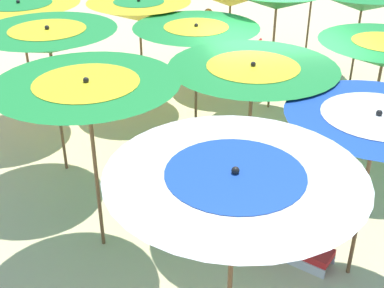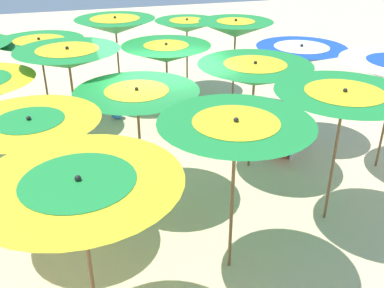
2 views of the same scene
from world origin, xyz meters
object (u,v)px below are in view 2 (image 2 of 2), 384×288
at_px(beach_umbrella_5, 166,53).
at_px(beach_umbrella_11, 31,132).
at_px(beach_umbrella_4, 235,29).
at_px(beach_umbrella_15, 80,192).
at_px(beach_ball, 117,113).
at_px(beach_umbrella_9, 255,74).
at_px(beach_umbrella_14, 235,134).
at_px(beach_umbrella_1, 115,26).
at_px(beach_umbrella_8, 301,55).
at_px(beach_umbrella_2, 40,48).
at_px(beach_umbrella_0, 187,26).
at_px(beach_umbrella_6, 68,58).
at_px(beach_umbrella_10, 137,99).
at_px(lounger_0, 168,89).
at_px(beach_umbrella_13, 343,105).
at_px(lounger_2, 288,144).

relative_size(beach_umbrella_5, beach_umbrella_11, 0.98).
height_order(beach_umbrella_4, beach_umbrella_5, beach_umbrella_4).
distance_m(beach_umbrella_11, beach_umbrella_15, 2.31).
relative_size(beach_umbrella_5, beach_ball, 6.76).
distance_m(beach_umbrella_9, beach_umbrella_14, 3.18).
bearing_deg(beach_umbrella_1, beach_ball, 165.94).
relative_size(beach_umbrella_8, beach_umbrella_14, 0.92).
distance_m(beach_umbrella_2, beach_umbrella_9, 5.29).
xyz_separation_m(beach_umbrella_0, beach_umbrella_6, (-3.71, 3.55, 0.34)).
bearing_deg(beach_umbrella_15, beach_umbrella_8, -48.90).
xyz_separation_m(beach_umbrella_6, beach_umbrella_10, (-1.74, -1.05, -0.34)).
bearing_deg(beach_umbrella_1, beach_umbrella_0, -76.15).
distance_m(beach_umbrella_2, beach_umbrella_5, 3.02).
xyz_separation_m(lounger_0, beach_ball, (-1.27, 1.72, -0.04)).
bearing_deg(beach_umbrella_14, beach_umbrella_2, 22.19).
relative_size(beach_umbrella_2, beach_umbrella_9, 0.98).
bearing_deg(beach_umbrella_13, beach_umbrella_4, -3.31).
relative_size(beach_umbrella_1, beach_umbrella_4, 0.99).
relative_size(beach_umbrella_6, beach_umbrella_11, 1.14).
height_order(beach_umbrella_8, beach_ball, beach_umbrella_8).
bearing_deg(beach_umbrella_9, lounger_0, 7.97).
relative_size(beach_umbrella_10, beach_umbrella_15, 0.92).
height_order(beach_umbrella_6, beach_umbrella_14, beach_umbrella_6).
bearing_deg(beach_umbrella_2, beach_umbrella_9, -130.07).
relative_size(beach_umbrella_6, beach_umbrella_15, 1.06).
relative_size(beach_umbrella_5, beach_umbrella_8, 0.95).
bearing_deg(beach_umbrella_4, beach_umbrella_0, 22.12).
bearing_deg(lounger_2, beach_umbrella_5, 90.41).
distance_m(beach_umbrella_5, beach_umbrella_8, 3.13).
distance_m(beach_umbrella_6, beach_umbrella_11, 2.75).
relative_size(beach_umbrella_0, beach_umbrella_9, 0.94).
bearing_deg(beach_umbrella_9, beach_umbrella_1, 24.71).
xyz_separation_m(beach_umbrella_8, beach_umbrella_15, (-4.51, 5.17, 0.14)).
height_order(beach_umbrella_14, lounger_0, beach_umbrella_14).
xyz_separation_m(beach_umbrella_2, beach_umbrella_11, (-4.70, 0.12, -0.06)).
relative_size(beach_umbrella_11, lounger_2, 1.83).
distance_m(beach_umbrella_5, lounger_2, 3.58).
distance_m(beach_umbrella_4, beach_umbrella_8, 2.29).
bearing_deg(beach_ball, beach_umbrella_5, -126.45).
bearing_deg(beach_umbrella_13, beach_umbrella_6, 49.17).
relative_size(beach_umbrella_13, beach_umbrella_14, 0.98).
bearing_deg(beach_umbrella_1, beach_umbrella_9, -155.29).
bearing_deg(beach_umbrella_10, beach_umbrella_4, -42.68).
xyz_separation_m(beach_umbrella_5, beach_ball, (0.88, 1.19, -1.76)).
relative_size(lounger_0, lounger_2, 1.05).
bearing_deg(beach_umbrella_6, beach_umbrella_1, -23.54).
bearing_deg(beach_umbrella_0, beach_umbrella_10, 155.33).
bearing_deg(beach_umbrella_6, beach_umbrella_0, -43.74).
distance_m(beach_umbrella_11, beach_ball, 5.31).
distance_m(beach_umbrella_1, beach_umbrella_11, 6.18).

